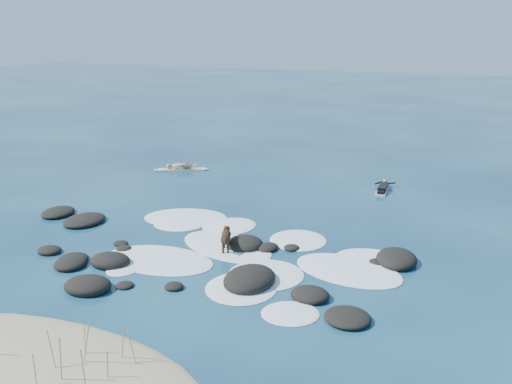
% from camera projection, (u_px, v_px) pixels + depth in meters
% --- Properties ---
extents(ground, '(160.00, 160.00, 0.00)m').
position_uv_depth(ground, '(203.00, 246.00, 19.64)').
color(ground, '#0A2642').
rests_on(ground, ground).
extents(sand_dune, '(9.00, 4.40, 0.60)m').
position_uv_depth(sand_dune, '(23.00, 373.00, 12.42)').
color(sand_dune, '#9E8966').
rests_on(sand_dune, ground).
extents(dune_grass, '(4.40, 1.67, 1.21)m').
position_uv_depth(dune_grass, '(52.00, 351.00, 12.11)').
color(dune_grass, '#83A34F').
rests_on(dune_grass, ground).
extents(reef_rocks, '(14.85, 7.09, 0.63)m').
position_uv_depth(reef_rocks, '(192.00, 258.00, 18.35)').
color(reef_rocks, black).
rests_on(reef_rocks, ground).
extents(breaking_foam, '(11.10, 8.28, 0.12)m').
position_uv_depth(breaking_foam, '(238.00, 251.00, 19.18)').
color(breaking_foam, white).
rests_on(breaking_foam, ground).
extents(standing_surfer_rig, '(2.70, 1.57, 1.65)m').
position_uv_depth(standing_surfer_rig, '(181.00, 158.00, 29.79)').
color(standing_surfer_rig, beige).
rests_on(standing_surfer_rig, ground).
extents(paddling_surfer_rig, '(0.98, 2.19, 0.38)m').
position_uv_depth(paddling_surfer_rig, '(383.00, 188.00, 26.21)').
color(paddling_surfer_rig, silver).
rests_on(paddling_surfer_rig, ground).
extents(dog, '(0.63, 1.19, 0.79)m').
position_uv_depth(dog, '(226.00, 237.00, 19.02)').
color(dog, black).
rests_on(dog, ground).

